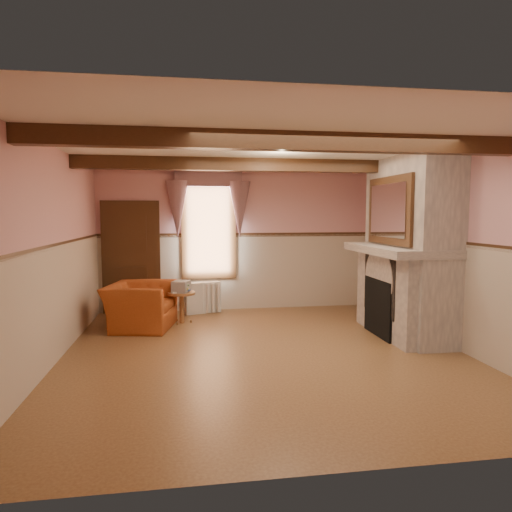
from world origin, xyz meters
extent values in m
cube|color=brown|center=(0.00, 0.00, 0.00)|extent=(5.50, 6.00, 0.01)
cube|color=silver|center=(0.00, 0.00, 2.80)|extent=(5.50, 6.00, 0.01)
cube|color=pink|center=(0.00, 3.00, 1.40)|extent=(5.50, 0.02, 2.80)
cube|color=pink|center=(0.00, -3.00, 1.40)|extent=(5.50, 0.02, 2.80)
cube|color=pink|center=(-2.75, 0.00, 1.40)|extent=(0.02, 6.00, 2.80)
cube|color=pink|center=(2.75, 0.00, 1.40)|extent=(0.02, 6.00, 2.80)
cube|color=black|center=(2.00, 0.60, 0.45)|extent=(0.20, 0.95, 0.90)
imported|color=#994219|center=(-1.82, 1.68, 0.38)|extent=(1.22, 1.34, 0.75)
cylinder|color=brown|center=(-1.14, 1.93, 0.28)|extent=(0.60, 0.60, 0.55)
cube|color=#B7AD8C|center=(-1.14, 1.93, 0.65)|extent=(0.35, 0.39, 0.20)
cube|color=silver|center=(-0.74, 2.70, 0.30)|extent=(0.72, 0.38, 0.60)
imported|color=brown|center=(2.24, 0.47, 1.47)|extent=(0.37, 0.37, 0.09)
cube|color=black|center=(2.24, 1.12, 1.52)|extent=(0.14, 0.24, 0.20)
cylinder|color=gold|center=(2.24, 1.29, 1.56)|extent=(0.11, 0.11, 0.28)
cylinder|color=maroon|center=(2.24, -0.21, 1.50)|extent=(0.06, 0.06, 0.16)
cylinder|color=yellow|center=(2.24, 0.23, 1.48)|extent=(0.06, 0.06, 0.12)
cube|color=gray|center=(2.42, 0.60, 1.40)|extent=(0.85, 2.00, 2.80)
cube|color=gray|center=(2.24, 0.60, 1.36)|extent=(1.05, 2.05, 0.12)
cube|color=silver|center=(2.06, 0.60, 1.97)|extent=(0.06, 1.44, 1.04)
cube|color=black|center=(-2.10, 2.94, 1.05)|extent=(1.10, 0.10, 2.10)
cube|color=white|center=(-0.60, 2.97, 1.65)|extent=(1.06, 0.08, 2.02)
cube|color=gray|center=(-0.60, 2.88, 2.25)|extent=(1.30, 0.14, 1.40)
cube|color=black|center=(0.00, -1.20, 2.70)|extent=(5.50, 0.18, 0.20)
cube|color=black|center=(0.00, 1.20, 2.70)|extent=(5.50, 0.18, 0.20)
camera|label=1|loc=(-1.06, -6.09, 1.92)|focal=32.00mm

